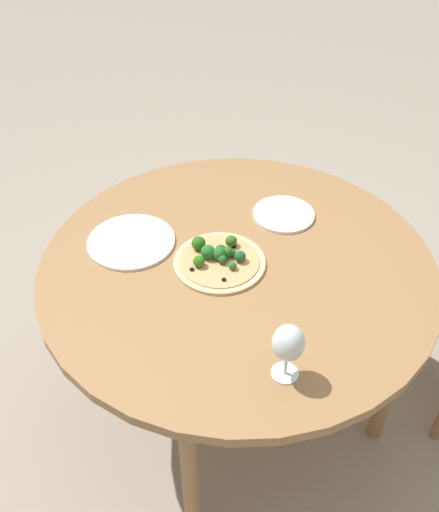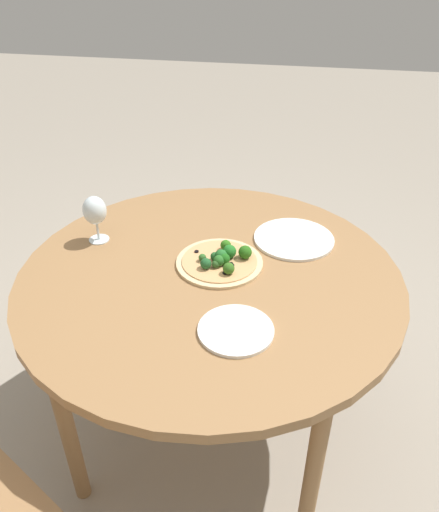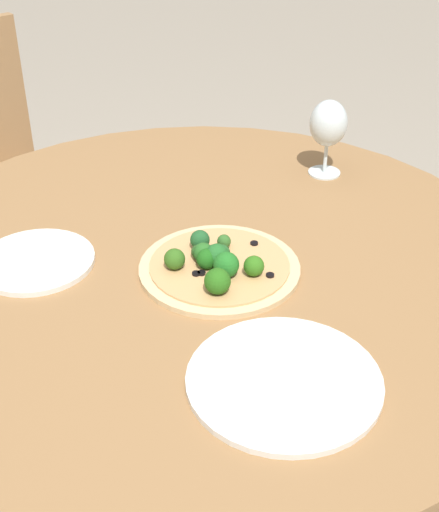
# 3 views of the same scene
# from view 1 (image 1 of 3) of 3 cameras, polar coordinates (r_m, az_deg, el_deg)

# --- Properties ---
(ground_plane) EXTENTS (12.00, 12.00, 0.00)m
(ground_plane) POSITION_cam_1_polar(r_m,az_deg,el_deg) (2.26, 1.45, -14.32)
(ground_plane) COLOR gray
(dining_table) EXTENTS (1.20, 1.20, 0.71)m
(dining_table) POSITION_cam_1_polar(r_m,az_deg,el_deg) (1.76, 1.80, -2.10)
(dining_table) COLOR olive
(dining_table) RESTS_ON ground_plane
(pizza) EXTENTS (0.28, 0.28, 0.06)m
(pizza) POSITION_cam_1_polar(r_m,az_deg,el_deg) (1.71, -0.09, -0.24)
(pizza) COLOR #DBBC89
(pizza) RESTS_ON dining_table
(wine_glass) EXTENTS (0.08, 0.08, 0.17)m
(wine_glass) POSITION_cam_1_polar(r_m,az_deg,el_deg) (1.36, 6.89, -8.72)
(wine_glass) COLOR silver
(wine_glass) RESTS_ON dining_table
(plate_near) EXTENTS (0.28, 0.28, 0.01)m
(plate_near) POSITION_cam_1_polar(r_m,az_deg,el_deg) (1.81, -8.82, 1.46)
(plate_near) COLOR white
(plate_near) RESTS_ON dining_table
(plate_far) EXTENTS (0.21, 0.21, 0.01)m
(plate_far) POSITION_cam_1_polar(r_m,az_deg,el_deg) (1.91, 6.43, 4.17)
(plate_far) COLOR white
(plate_far) RESTS_ON dining_table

